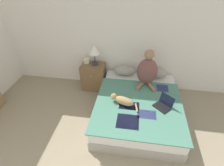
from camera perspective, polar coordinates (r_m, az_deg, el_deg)
name	(u,v)px	position (r m, az deg, el deg)	size (l,w,h in m)	color
wall_back	(116,35)	(3.91, 1.15, 15.49)	(6.11, 0.05, 2.55)	white
bed	(138,107)	(3.55, 8.44, -7.70)	(1.60, 1.95, 0.43)	#9E998E
pillow_near	(125,70)	(4.01, 4.18, 4.16)	(0.51, 0.27, 0.21)	gray
pillow_far	(156,73)	(4.03, 14.15, 3.27)	(0.51, 0.27, 0.21)	gray
person_sitting	(147,70)	(3.63, 11.44, 4.05)	(0.41, 0.40, 0.78)	brown
cat_tabby	(122,100)	(3.21, 3.42, -5.62)	(0.53, 0.32, 0.17)	tan
laptop_open	(163,105)	(3.30, 16.46, -6.78)	(0.37, 0.37, 0.22)	black
nightstand	(93,77)	(4.21, -6.07, 2.12)	(0.54, 0.41, 0.63)	brown
table_lamp	(94,51)	(3.89, -5.78, 10.48)	(0.25, 0.25, 0.49)	#38383D
tissue_box	(87,61)	(4.13, -8.22, 7.26)	(0.12, 0.12, 0.14)	beige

